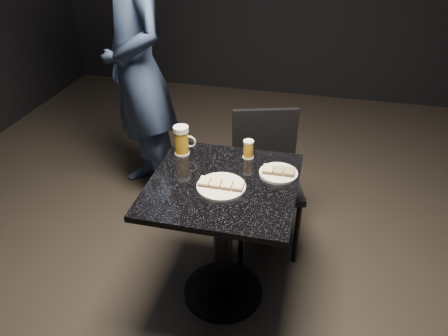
{
  "coord_description": "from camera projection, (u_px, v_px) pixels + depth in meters",
  "views": [
    {
      "loc": [
        0.4,
        -1.66,
        1.91
      ],
      "look_at": [
        0.0,
        0.02,
        0.82
      ],
      "focal_mm": 35.0,
      "sensor_mm": 36.0,
      "label": 1
    }
  ],
  "objects": [
    {
      "name": "plate_small",
      "position": [
        278.0,
        173.0,
        2.13
      ],
      "size": [
        0.19,
        0.19,
        0.01
      ],
      "primitive_type": "cylinder",
      "color": "white",
      "rests_on": "table"
    },
    {
      "name": "plate_large",
      "position": [
        221.0,
        187.0,
        2.03
      ],
      "size": [
        0.23,
        0.23,
        0.01
      ],
      "primitive_type": "cylinder",
      "color": "white",
      "rests_on": "table"
    },
    {
      "name": "table",
      "position": [
        223.0,
        222.0,
        2.2
      ],
      "size": [
        0.7,
        0.7,
        0.75
      ],
      "color": "black",
      "rests_on": "floor"
    },
    {
      "name": "canapes_on_plate_large",
      "position": [
        221.0,
        184.0,
        2.02
      ],
      "size": [
        0.21,
        0.07,
        0.02
      ],
      "color": "#4C3521",
      "rests_on": "plate_large"
    },
    {
      "name": "chair",
      "position": [
        266.0,
        173.0,
        2.6
      ],
      "size": [
        0.48,
        0.48,
        0.86
      ],
      "color": "black",
      "rests_on": "floor"
    },
    {
      "name": "canapes_on_plate_small",
      "position": [
        279.0,
        170.0,
        2.12
      ],
      "size": [
        0.16,
        0.07,
        0.02
      ],
      "color": "#4C3521",
      "rests_on": "plate_small"
    },
    {
      "name": "beer_tumbler",
      "position": [
        248.0,
        149.0,
        2.24
      ],
      "size": [
        0.06,
        0.06,
        0.1
      ],
      "color": "silver",
      "rests_on": "table"
    },
    {
      "name": "floor",
      "position": [
        223.0,
        292.0,
        2.47
      ],
      "size": [
        6.0,
        6.0,
        0.0
      ],
      "primitive_type": "plane",
      "color": "black",
      "rests_on": "ground"
    },
    {
      "name": "beer_mug",
      "position": [
        182.0,
        140.0,
        2.26
      ],
      "size": [
        0.12,
        0.08,
        0.16
      ],
      "color": "silver",
      "rests_on": "table"
    },
    {
      "name": "patron",
      "position": [
        138.0,
        68.0,
        2.85
      ],
      "size": [
        0.8,
        0.81,
        1.89
      ],
      "primitive_type": "imported",
      "rotation": [
        0.0,
        0.0,
        -0.82
      ],
      "color": "navy",
      "rests_on": "floor"
    }
  ]
}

